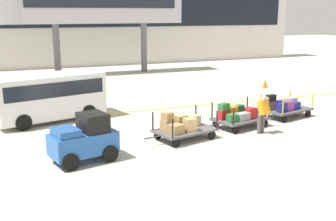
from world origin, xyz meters
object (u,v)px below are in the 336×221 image
(baggage_cart_lead, at_px, (182,126))
(shuttle_van, at_px, (49,94))
(safety_cone_near, at_px, (265,83))
(baggage_tug, at_px, (84,139))
(baggage_cart_tail, at_px, (284,107))
(baggage_handler, at_px, (263,113))
(baggage_cart_middle, at_px, (239,115))

(baggage_cart_lead, relative_size, shuttle_van, 0.60)
(safety_cone_near, bearing_deg, baggage_tug, -146.26)
(baggage_cart_tail, xyz_separation_m, safety_cone_near, (3.80, 6.80, -0.23))
(baggage_handler, xyz_separation_m, shuttle_van, (-7.67, 5.45, 0.37))
(baggage_cart_tail, height_order, shuttle_van, shuttle_van)
(baggage_handler, bearing_deg, baggage_cart_tail, 36.46)
(baggage_cart_tail, height_order, baggage_handler, baggage_handler)
(baggage_cart_tail, bearing_deg, shuttle_van, 160.74)
(baggage_cart_middle, xyz_separation_m, shuttle_van, (-7.33, 4.24, 0.72))
(baggage_cart_middle, bearing_deg, shuttle_van, 149.96)
(baggage_cart_tail, bearing_deg, baggage_tug, -166.86)
(baggage_cart_middle, xyz_separation_m, baggage_handler, (0.34, -1.21, 0.35))
(baggage_cart_lead, height_order, baggage_cart_tail, same)
(baggage_cart_tail, xyz_separation_m, shuttle_van, (-10.21, 3.57, 0.73))
(baggage_handler, bearing_deg, baggage_cart_lead, 170.51)
(shuttle_van, bearing_deg, baggage_cart_lead, -48.22)
(baggage_cart_lead, height_order, shuttle_van, shuttle_van)
(baggage_cart_tail, bearing_deg, baggage_handler, -143.54)
(baggage_cart_lead, height_order, baggage_handler, baggage_handler)
(baggage_cart_middle, relative_size, shuttle_van, 0.60)
(safety_cone_near, bearing_deg, baggage_cart_tail, -119.21)
(baggage_handler, relative_size, shuttle_van, 0.31)
(safety_cone_near, bearing_deg, baggage_cart_middle, -131.84)
(baggage_handler, bearing_deg, baggage_tug, -176.77)
(baggage_cart_middle, bearing_deg, baggage_handler, -74.12)
(baggage_tug, xyz_separation_m, shuttle_van, (-0.41, 5.85, 0.48))
(safety_cone_near, bearing_deg, baggage_handler, -126.17)
(baggage_cart_lead, distance_m, baggage_handler, 3.36)
(baggage_cart_middle, distance_m, shuttle_van, 8.49)
(baggage_cart_lead, relative_size, safety_cone_near, 5.61)
(baggage_tug, relative_size, baggage_cart_middle, 0.74)
(baggage_tug, distance_m, safety_cone_near, 16.36)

